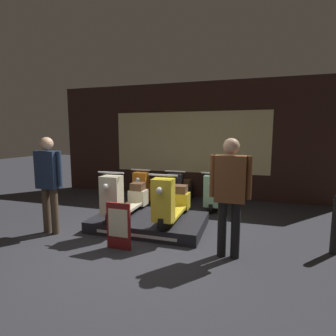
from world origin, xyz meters
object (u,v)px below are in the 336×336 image
(scooter_backrow_0, at_px, (148,189))
(scooter_backrow_1, at_px, (180,191))
(person_right_browsing, at_px, (230,188))
(scooter_display_left, at_px, (125,198))
(person_left_browsing, at_px, (49,178))
(street_bollard, at_px, (336,225))
(price_sign_board, at_px, (119,226))
(scooter_display_right, at_px, (172,202))
(scooter_backrow_2, at_px, (214,193))

(scooter_backrow_0, xyz_separation_m, scooter_backrow_1, (0.86, 0.00, 0.00))
(person_right_browsing, bearing_deg, scooter_backrow_1, 118.43)
(scooter_display_left, bearing_deg, scooter_backrow_0, 97.29)
(person_left_browsing, bearing_deg, scooter_backrow_0, 70.97)
(street_bollard, bearing_deg, price_sign_board, -165.70)
(scooter_backrow_0, distance_m, person_left_browsing, 2.80)
(scooter_display_right, bearing_deg, scooter_backrow_2, 73.65)
(scooter_display_left, xyz_separation_m, person_left_browsing, (-1.12, -0.71, 0.46))
(scooter_backrow_2, relative_size, street_bollard, 1.69)
(person_right_browsing, bearing_deg, scooter_backrow_2, 101.61)
(scooter_display_left, relative_size, scooter_backrow_0, 1.00)
(person_right_browsing, height_order, street_bollard, person_right_browsing)
(scooter_backrow_2, relative_size, price_sign_board, 2.07)
(scooter_display_right, bearing_deg, scooter_backrow_0, 122.44)
(scooter_backrow_1, relative_size, person_left_browsing, 0.88)
(scooter_display_left, bearing_deg, street_bollard, -2.29)
(scooter_backrow_2, bearing_deg, person_right_browsing, -78.39)
(person_left_browsing, bearing_deg, street_bollard, 6.98)
(person_right_browsing, xyz_separation_m, street_bollard, (1.51, 0.57, -0.57))
(scooter_backrow_2, bearing_deg, price_sign_board, -111.87)
(scooter_display_right, distance_m, street_bollard, 2.59)
(scooter_display_right, distance_m, scooter_backrow_2, 1.95)
(scooter_display_left, distance_m, scooter_backrow_0, 1.88)
(scooter_backrow_1, xyz_separation_m, street_bollard, (2.90, -2.00, 0.10))
(scooter_display_right, relative_size, price_sign_board, 2.07)
(scooter_backrow_0, relative_size, price_sign_board, 2.07)
(scooter_backrow_0, height_order, scooter_backrow_2, same)
(scooter_backrow_1, distance_m, street_bollard, 3.53)
(scooter_display_left, distance_m, scooter_backrow_1, 1.97)
(scooter_backrow_2, bearing_deg, scooter_display_right, -106.35)
(scooter_display_right, distance_m, scooter_backrow_1, 1.90)
(scooter_display_left, xyz_separation_m, street_bollard, (3.53, -0.14, -0.11))
(scooter_display_right, bearing_deg, person_right_browsing, -33.53)
(scooter_backrow_1, relative_size, scooter_backrow_2, 1.00)
(scooter_display_right, bearing_deg, person_left_browsing, -161.02)
(scooter_display_left, xyz_separation_m, scooter_backrow_0, (-0.24, 1.86, -0.21))
(scooter_backrow_1, bearing_deg, person_right_browsing, -61.57)
(street_bollard, bearing_deg, scooter_display_right, 176.87)
(scooter_display_right, xyz_separation_m, scooter_backrow_1, (-0.32, 1.86, -0.21))
(person_left_browsing, relative_size, price_sign_board, 2.34)
(scooter_backrow_2, height_order, price_sign_board, scooter_backrow_2)
(scooter_backrow_0, bearing_deg, person_right_browsing, -48.74)
(scooter_backrow_0, distance_m, price_sign_board, 2.87)
(scooter_display_right, bearing_deg, scooter_backrow_1, 99.71)
(scooter_backrow_1, bearing_deg, person_left_browsing, -124.25)
(person_right_browsing, height_order, price_sign_board, person_right_browsing)
(person_right_browsing, bearing_deg, scooter_display_left, 160.58)
(scooter_display_left, relative_size, scooter_backrow_1, 1.00)
(person_left_browsing, relative_size, person_right_browsing, 1.00)
(scooter_display_right, distance_m, person_left_browsing, 2.23)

